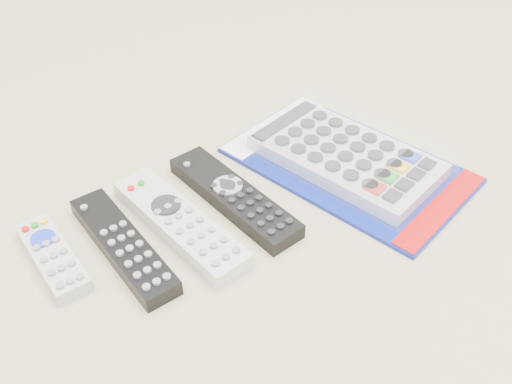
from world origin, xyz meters
TOP-DOWN VIEW (x-y plane):
  - remote_small_grey at (-0.22, 0.03)m, footprint 0.04×0.13m
  - remote_slim_black at (-0.15, 0.00)m, footprint 0.04×0.20m
  - remote_silver_dvd at (-0.08, -0.01)m, footprint 0.07×0.22m
  - remote_large_black at (0.00, -0.01)m, footprint 0.06×0.21m
  - jumbo_remote_packaged at (0.17, -0.03)m, footprint 0.25×0.35m

SIDE VIEW (x-z plane):
  - remote_small_grey at x=-0.22m, z-range 0.00..0.02m
  - remote_slim_black at x=-0.15m, z-range 0.00..0.02m
  - remote_large_black at x=0.00m, z-range 0.00..0.02m
  - remote_silver_dvd at x=-0.08m, z-range 0.00..0.02m
  - jumbo_remote_packaged at x=0.17m, z-range 0.00..0.04m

